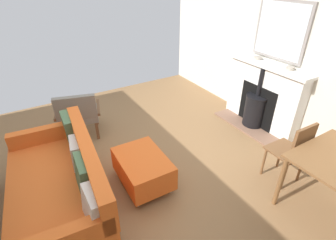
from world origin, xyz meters
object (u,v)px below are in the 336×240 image
fireplace (261,99)px  dining_chair_near_fireplace (293,149)px  mantel_bowl_near (258,58)px  mantel_bowl_far (290,68)px  sofa (62,186)px  armchair_accent (78,113)px  ottoman (143,168)px

fireplace → dining_chair_near_fireplace: (0.80, 1.20, 0.02)m
fireplace → mantel_bowl_near: 0.68m
mantel_bowl_far → fireplace: bearing=-84.0°
sofa → armchair_accent: sofa is taller
mantel_bowl_near → sofa: bearing=7.5°
ottoman → dining_chair_near_fireplace: (-1.59, 0.93, 0.27)m
fireplace → sofa: bearing=3.3°
mantel_bowl_near → mantel_bowl_far: bearing=90.0°
fireplace → dining_chair_near_fireplace: fireplace is taller
armchair_accent → dining_chair_near_fireplace: dining_chair_near_fireplace is taller
mantel_bowl_near → dining_chair_near_fireplace: 1.79m
mantel_bowl_far → sofa: mantel_bowl_far is taller
ottoman → fireplace: bearing=-173.5°
mantel_bowl_far → ottoman: bearing=-2.1°
ottoman → dining_chair_near_fireplace: size_ratio=0.90×
mantel_bowl_far → sofa: 3.46m
mantel_bowl_far → ottoman: mantel_bowl_far is taller
armchair_accent → dining_chair_near_fireplace: bearing=129.3°
fireplace → ottoman: 2.42m
sofa → ottoman: sofa is taller
fireplace → armchair_accent: bearing=-23.7°
fireplace → ottoman: (2.40, 0.27, -0.25)m
mantel_bowl_near → armchair_accent: 3.06m
sofa → fireplace: bearing=-176.7°
mantel_bowl_near → dining_chair_near_fireplace: bearing=59.9°
ottoman → dining_chair_near_fireplace: 1.86m
fireplace → mantel_bowl_far: bearing=96.0°
fireplace → mantel_bowl_far: mantel_bowl_far is taller
ottoman → armchair_accent: bearing=-75.4°
mantel_bowl_far → armchair_accent: mantel_bowl_far is taller
fireplace → armchair_accent: fireplace is taller
mantel_bowl_near → ottoman: bearing=12.2°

